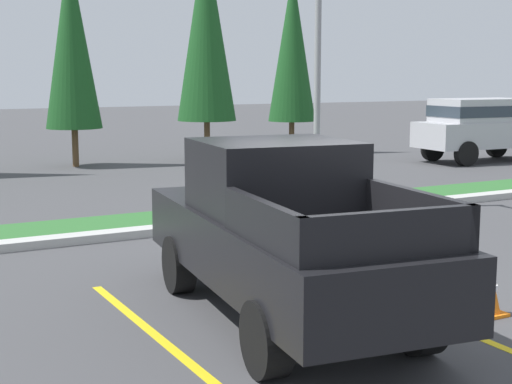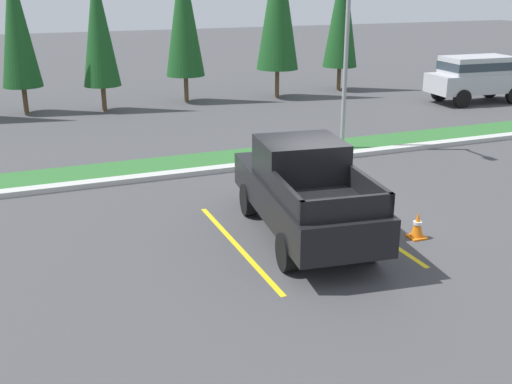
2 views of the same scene
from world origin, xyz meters
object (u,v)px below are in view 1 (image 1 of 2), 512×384
object	(u,v)px
suv_distant	(482,125)
cypress_tree_rightmost	(206,27)
cypress_tree_far_right	(292,46)
cypress_tree_right_inner	(71,39)
pickup_truck_main	(282,232)
traffic_cone	(489,292)
street_light	(322,42)

from	to	relation	value
suv_distant	cypress_tree_rightmost	world-z (taller)	cypress_tree_rightmost
cypress_tree_far_right	cypress_tree_right_inner	bearing A→B (deg)	-178.46
suv_distant	cypress_tree_far_right	xyz separation A→B (m)	(-4.20, 5.31, 2.68)
pickup_truck_main	traffic_cone	distance (m)	2.61
cypress_tree_right_inner	traffic_cone	xyz separation A→B (m)	(0.27, -17.36, -3.68)
pickup_truck_main	cypress_tree_rightmost	xyz separation A→B (m)	(6.33, 15.73, 3.41)
street_light	cypress_tree_right_inner	bearing A→B (deg)	103.50
pickup_truck_main	street_light	world-z (taller)	street_light
street_light	pickup_truck_main	bearing A→B (deg)	-126.86
cypress_tree_rightmost	cypress_tree_far_right	world-z (taller)	cypress_tree_rightmost
suv_distant	street_light	bearing A→B (deg)	-152.08
traffic_cone	cypress_tree_far_right	bearing A→B (deg)	65.88
street_light	traffic_cone	world-z (taller)	street_light
pickup_truck_main	cypress_tree_far_right	size ratio (longest dim) A/B	0.81
cypress_tree_right_inner	cypress_tree_rightmost	size ratio (longest dim) A/B	0.89
street_light	suv_distant	bearing A→B (deg)	27.92
suv_distant	cypress_tree_rightmost	xyz separation A→B (m)	(-7.98, 4.57, 3.22)
street_light	cypress_tree_rightmost	distance (m)	10.01
cypress_tree_right_inner	cypress_tree_rightmost	bearing A→B (deg)	-6.85
pickup_truck_main	street_light	distance (m)	7.83
suv_distant	traffic_cone	world-z (taller)	suv_distant
cypress_tree_right_inner	cypress_tree_far_right	world-z (taller)	cypress_tree_right_inner
suv_distant	cypress_tree_far_right	bearing A→B (deg)	128.31
suv_distant	traffic_cone	xyz separation A→B (m)	(-12.06, -12.26, -0.95)
suv_distant	street_light	size ratio (longest dim) A/B	0.78
cypress_tree_rightmost	cypress_tree_far_right	size ratio (longest dim) A/B	1.14
suv_distant	cypress_tree_right_inner	xyz separation A→B (m)	(-12.33, 5.09, 2.73)
street_light	cypress_tree_rightmost	size ratio (longest dim) A/B	0.80
cypress_tree_right_inner	cypress_tree_far_right	size ratio (longest dim) A/B	1.01
cypress_tree_rightmost	traffic_cone	size ratio (longest dim) A/B	12.61
cypress_tree_far_right	traffic_cone	xyz separation A→B (m)	(-7.87, -17.57, -3.63)
pickup_truck_main	suv_distant	distance (m)	18.14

